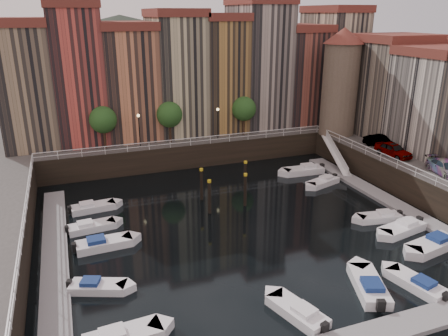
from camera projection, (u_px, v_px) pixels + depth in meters
name	position (u px, v px, depth m)	size (l,w,h in m)	color
ground	(239.00, 222.00, 40.78)	(200.00, 200.00, 0.00)	black
quay_far	(172.00, 137.00, 63.24)	(80.00, 20.00, 3.00)	black
dock_left	(55.00, 258.00, 34.53)	(2.00, 28.00, 0.35)	gray
dock_right	(388.00, 200.00, 45.13)	(2.00, 28.00, 0.35)	gray
mountains	(111.00, 49.00, 135.86)	(145.00, 100.00, 18.00)	#2D382D
far_terrace	(197.00, 72.00, 58.95)	(48.70, 10.30, 17.50)	#8D7559
right_terrace	(443.00, 96.00, 49.59)	(9.30, 24.30, 14.00)	#7C6F5E
corner_tower	(340.00, 80.00, 56.71)	(5.20, 5.20, 13.80)	#6B5B4C
promenade_trees	(175.00, 114.00, 54.21)	(21.20, 3.20, 5.20)	black
street_lamps	(180.00, 121.00, 53.67)	(10.36, 0.36, 4.18)	black
railings	(221.00, 168.00, 43.82)	(36.08, 34.04, 0.52)	white
gangway	(336.00, 153.00, 54.56)	(2.78, 8.32, 3.73)	white
mooring_pilings	(226.00, 187.00, 44.62)	(5.78, 4.29, 3.78)	black
boat_left_1	(97.00, 287.00, 30.67)	(4.21, 2.83, 0.95)	white
boat_left_2	(103.00, 244.00, 36.24)	(4.85, 1.97, 1.10)	white
boat_left_3	(91.00, 227.00, 39.21)	(4.40, 1.96, 0.99)	white
boat_left_4	(92.00, 207.00, 43.09)	(4.56, 2.01, 1.03)	white
boat_right_0	(434.00, 245.00, 36.06)	(5.35, 2.75, 1.20)	white
boat_right_1	(403.00, 228.00, 38.85)	(4.99, 2.60, 1.12)	white
boat_right_2	(380.00, 217.00, 41.08)	(4.39, 2.21, 0.98)	white
boat_right_3	(323.00, 182.00, 49.63)	(4.48, 2.80, 1.01)	white
boat_right_4	(304.00, 170.00, 53.11)	(5.23, 2.16, 1.19)	white
boat_near_1	(298.00, 312.00, 27.99)	(2.87, 4.70, 1.05)	white
boat_near_2	(369.00, 286.00, 30.57)	(3.45, 5.21, 1.18)	white
boat_near_3	(417.00, 284.00, 30.91)	(2.52, 4.65, 1.04)	white
car_a	(393.00, 151.00, 49.36)	(1.83, 4.54, 1.55)	gray
car_b	(382.00, 142.00, 52.66)	(1.52, 4.36, 1.44)	gray
car_c	(446.00, 169.00, 43.69)	(2.04, 5.02, 1.46)	gray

